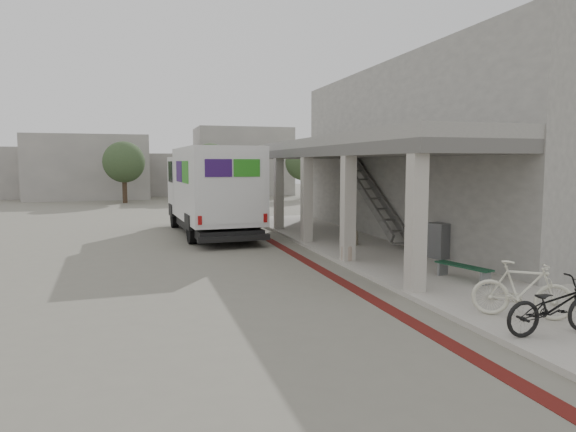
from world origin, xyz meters
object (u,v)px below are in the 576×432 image
object	(u,v)px
utility_cabinet	(439,241)
bicycle_cream	(522,290)
bench	(463,269)
bicycle_black	(554,306)
fedex_truck	(211,189)

from	to	relation	value
utility_cabinet	bicycle_cream	size ratio (longest dim) A/B	0.60
bench	bicycle_black	size ratio (longest dim) A/B	0.86
fedex_truck	bicycle_black	bearing A→B (deg)	-79.04
bicycle_black	fedex_truck	bearing A→B (deg)	15.13
bicycle_cream	utility_cabinet	bearing A→B (deg)	17.86
bench	utility_cabinet	size ratio (longest dim) A/B	1.48
utility_cabinet	bicycle_cream	distance (m)	6.31
fedex_truck	bench	distance (m)	12.28
fedex_truck	bicycle_black	world-z (taller)	fedex_truck
bench	bicycle_black	bearing A→B (deg)	-119.76
bench	bicycle_cream	xyz separation A→B (m)	(-0.90, -3.11, 0.28)
fedex_truck	bicycle_black	distance (m)	15.75
fedex_truck	bicycle_black	size ratio (longest dim) A/B	4.67
bicycle_cream	bench	bearing A→B (deg)	20.51
bench	utility_cabinet	bearing A→B (deg)	53.29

